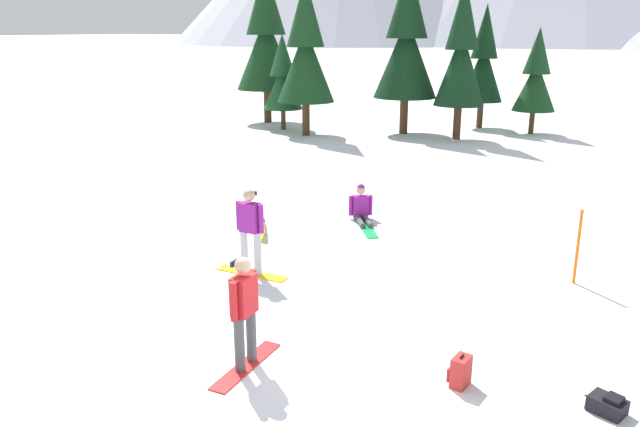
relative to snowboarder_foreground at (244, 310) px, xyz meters
name	(u,v)px	position (x,y,z in m)	size (l,w,h in m)	color
ground_plane	(321,360)	(0.88, 0.69, -0.91)	(800.00, 800.00, 0.00)	white
snowboarder_foreground	(244,310)	(0.00, 0.00, 0.00)	(0.34, 1.57, 1.72)	red
snowboarder_midground	(250,230)	(-1.99, 3.07, 0.04)	(1.56, 0.31, 1.78)	yellow
snowboarder_background	(362,209)	(-1.56, 7.50, -0.59)	(1.34, 1.66, 0.93)	#4C4C51
loose_snowboard_near_left	(262,226)	(-3.38, 5.55, -0.77)	(1.19, 1.58, 0.26)	yellow
backpack_black	(608,405)	(4.80, 1.25, -0.79)	(0.55, 0.45, 0.27)	black
backpack_red	(460,372)	(2.92, 0.98, -0.69)	(0.29, 0.34, 0.47)	red
trail_marker_pole	(578,247)	(3.84, 5.67, -0.16)	(0.06, 0.06, 1.50)	orange
pine_tree_young	(306,51)	(-9.53, 18.69, 2.92)	(2.63, 2.63, 7.02)	#472D19
pine_tree_slender	(407,42)	(-5.72, 21.31, 3.27)	(2.92, 2.92, 7.66)	#472D19
pine_tree_twin	(461,54)	(-3.02, 20.88, 2.83)	(2.22, 2.22, 6.87)	#472D19
pine_tree_tall	(484,61)	(-3.00, 24.79, 2.33)	(2.01, 2.01, 5.95)	#472D19
pine_tree_leaning	(283,78)	(-11.35, 19.64, 1.59)	(1.92, 1.92, 4.58)	#472D19
pine_tree_broad	(266,39)	(-13.38, 21.38, 3.38)	(3.12, 3.12, 7.87)	#472D19
pine_tree_short	(536,76)	(-0.37, 24.13, 1.75)	(1.96, 1.96, 4.87)	#472D19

